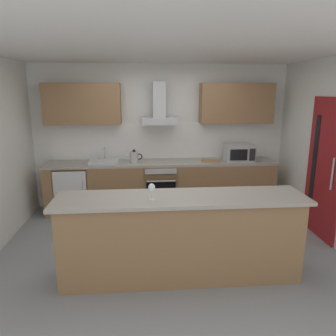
# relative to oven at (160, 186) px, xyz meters

# --- Properties ---
(ground) EXTENTS (5.61, 4.60, 0.02)m
(ground) POSITION_rel_oven_xyz_m (0.03, -1.45, -0.47)
(ground) COLOR gray
(ceiling) EXTENTS (5.61, 4.60, 0.02)m
(ceiling) POSITION_rel_oven_xyz_m (0.03, -1.45, 2.15)
(ceiling) COLOR white
(wall_back) EXTENTS (5.61, 0.12, 2.60)m
(wall_back) POSITION_rel_oven_xyz_m (0.03, 0.41, 0.84)
(wall_back) COLOR white
(wall_back) RESTS_ON ground
(backsplash_tile) EXTENTS (3.91, 0.02, 0.66)m
(backsplash_tile) POSITION_rel_oven_xyz_m (0.03, 0.33, 0.77)
(backsplash_tile) COLOR white
(counter_back) EXTENTS (4.05, 0.60, 0.90)m
(counter_back) POSITION_rel_oven_xyz_m (0.03, 0.03, -0.01)
(counter_back) COLOR olive
(counter_back) RESTS_ON ground
(counter_island) EXTENTS (2.80, 0.64, 0.99)m
(counter_island) POSITION_rel_oven_xyz_m (0.12, -2.18, 0.04)
(counter_island) COLOR olive
(counter_island) RESTS_ON ground
(upper_cabinets) EXTENTS (4.00, 0.32, 0.70)m
(upper_cabinets) POSITION_rel_oven_xyz_m (0.03, 0.18, 1.45)
(upper_cabinets) COLOR olive
(side_door) EXTENTS (0.08, 0.85, 2.05)m
(side_door) POSITION_rel_oven_xyz_m (2.32, -1.22, 0.57)
(side_door) COLOR maroon
(side_door) RESTS_ON ground
(oven) EXTENTS (0.60, 0.62, 0.80)m
(oven) POSITION_rel_oven_xyz_m (0.00, 0.00, 0.00)
(oven) COLOR slate
(oven) RESTS_ON ground
(refrigerator) EXTENTS (0.58, 0.60, 0.85)m
(refrigerator) POSITION_rel_oven_xyz_m (-1.53, -0.00, -0.03)
(refrigerator) COLOR white
(refrigerator) RESTS_ON ground
(microwave) EXTENTS (0.50, 0.38, 0.30)m
(microwave) POSITION_rel_oven_xyz_m (1.42, -0.03, 0.59)
(microwave) COLOR #B7BABC
(microwave) RESTS_ON counter_back
(sink) EXTENTS (0.50, 0.40, 0.26)m
(sink) POSITION_rel_oven_xyz_m (-0.98, 0.01, 0.47)
(sink) COLOR silver
(sink) RESTS_ON counter_back
(kettle) EXTENTS (0.29, 0.15, 0.24)m
(kettle) POSITION_rel_oven_xyz_m (-0.45, -0.03, 0.55)
(kettle) COLOR #B7BABC
(kettle) RESTS_ON counter_back
(range_hood) EXTENTS (0.62, 0.45, 0.72)m
(range_hood) POSITION_rel_oven_xyz_m (-0.00, 0.13, 1.33)
(range_hood) COLOR #B7BABC
(wine_glass) EXTENTS (0.08, 0.08, 0.18)m
(wine_glass) POSITION_rel_oven_xyz_m (-0.21, -2.25, 0.66)
(wine_glass) COLOR silver
(wine_glass) RESTS_ON counter_island
(chopping_board) EXTENTS (0.38, 0.30, 0.02)m
(chopping_board) POSITION_rel_oven_xyz_m (0.91, -0.02, 0.45)
(chopping_board) COLOR #9E7247
(chopping_board) RESTS_ON counter_back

